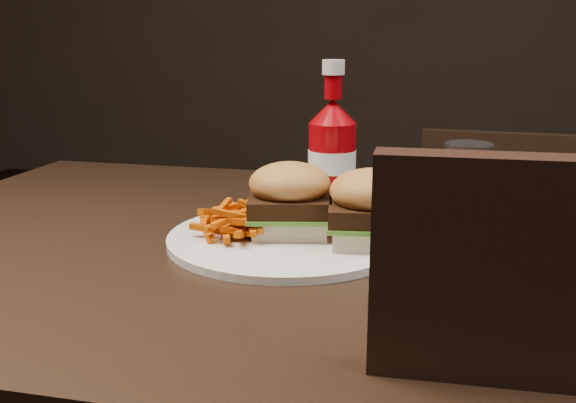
% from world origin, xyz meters
% --- Properties ---
extents(dining_table, '(1.20, 0.80, 0.04)m').
position_xyz_m(dining_table, '(0.00, 0.00, 0.73)').
color(dining_table, black).
rests_on(dining_table, ground).
extents(chair_far, '(0.38, 0.38, 0.03)m').
position_xyz_m(chair_far, '(0.29, 0.68, 0.43)').
color(chair_far, black).
rests_on(chair_far, ground).
extents(plate, '(0.29, 0.29, 0.01)m').
position_xyz_m(plate, '(-0.03, -0.01, 0.76)').
color(plate, white).
rests_on(plate, dining_table).
extents(sandwich_half_a, '(0.11, 0.10, 0.02)m').
position_xyz_m(sandwich_half_a, '(-0.03, -0.00, 0.77)').
color(sandwich_half_a, beige).
rests_on(sandwich_half_a, plate).
extents(sandwich_half_b, '(0.10, 0.10, 0.02)m').
position_xyz_m(sandwich_half_b, '(0.07, -0.02, 0.77)').
color(sandwich_half_b, '#F3EABD').
rests_on(sandwich_half_b, plate).
extents(fries_pile, '(0.13, 0.13, 0.04)m').
position_xyz_m(fries_pile, '(-0.09, -0.02, 0.78)').
color(fries_pile, '#B94F00').
rests_on(fries_pile, plate).
extents(ketchup_bottle, '(0.08, 0.08, 0.13)m').
position_xyz_m(ketchup_bottle, '(-0.01, 0.15, 0.81)').
color(ketchup_bottle, '#960309').
rests_on(ketchup_bottle, dining_table).
extents(tumbler, '(0.08, 0.08, 0.10)m').
position_xyz_m(tumbler, '(0.18, 0.15, 0.81)').
color(tumbler, white).
rests_on(tumbler, dining_table).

